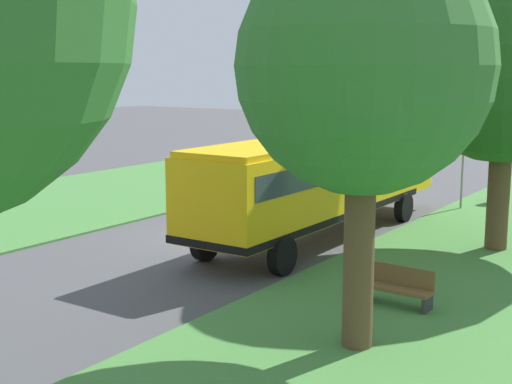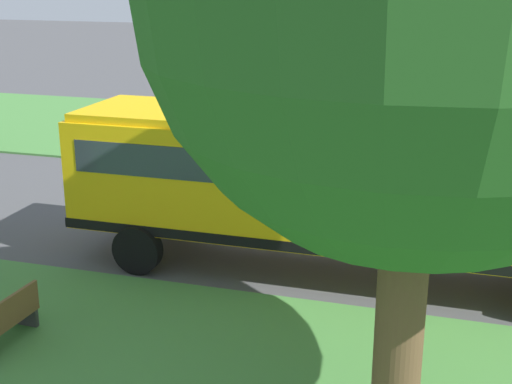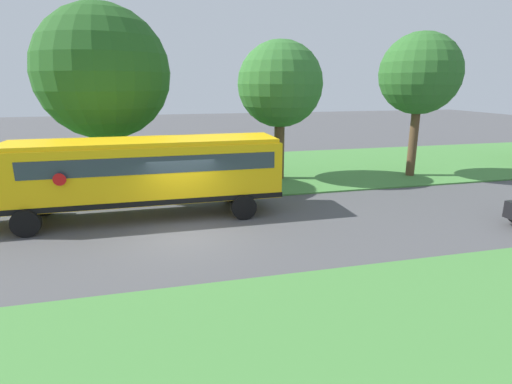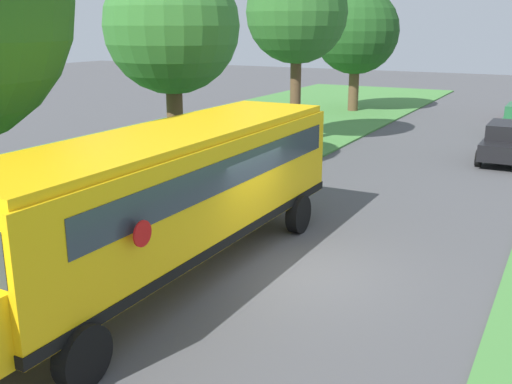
% 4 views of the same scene
% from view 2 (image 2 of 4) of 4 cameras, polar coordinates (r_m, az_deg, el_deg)
% --- Properties ---
extents(ground_plane, '(120.00, 120.00, 0.00)m').
position_cam_2_polar(ground_plane, '(17.13, 3.17, -2.68)').
color(ground_plane, '#4C4C4F').
extents(grass_far_side, '(10.00, 80.00, 0.07)m').
position_cam_2_polar(grass_far_side, '(25.61, 7.95, 4.07)').
color(grass_far_side, '#47843D').
rests_on(grass_far_side, ground).
extents(school_bus, '(2.84, 12.42, 3.16)m').
position_cam_2_polar(school_bus, '(14.03, 7.28, 0.90)').
color(school_bus, yellow).
rests_on(school_bus, ground).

